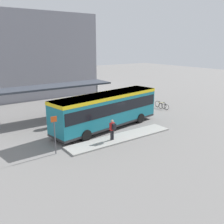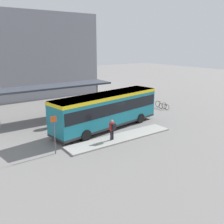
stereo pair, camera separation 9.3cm
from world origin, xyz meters
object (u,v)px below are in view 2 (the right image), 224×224
(pedestrian_waiting, at_px, (112,128))
(potted_planter_near_shelter, at_px, (87,113))
(potted_planter_far_side, at_px, (52,121))
(platform_sign, at_px, (54,133))
(bicycle_yellow, at_px, (161,105))
(city_bus, at_px, (107,108))
(bicycle_black, at_px, (164,106))

(pedestrian_waiting, xyz_separation_m, potted_planter_near_shelter, (1.38, 6.43, -0.42))
(potted_planter_far_side, relative_size, platform_sign, 0.48)
(bicycle_yellow, distance_m, potted_planter_near_shelter, 9.93)
(city_bus, relative_size, pedestrian_waiting, 6.72)
(pedestrian_waiting, relative_size, platform_sign, 0.61)
(potted_planter_far_side, bearing_deg, pedestrian_waiting, -66.25)
(bicycle_yellow, height_order, potted_planter_near_shelter, potted_planter_near_shelter)
(city_bus, bearing_deg, potted_planter_far_side, 134.81)
(pedestrian_waiting, height_order, platform_sign, platform_sign)
(city_bus, height_order, bicycle_black, city_bus)
(platform_sign, bearing_deg, pedestrian_waiting, -4.99)
(city_bus, xyz_separation_m, potted_planter_far_side, (-4.21, 3.07, -1.20))
(city_bus, height_order, potted_planter_far_side, city_bus)
(platform_sign, bearing_deg, bicycle_yellow, 17.91)
(bicycle_black, distance_m, potted_planter_far_side, 13.79)
(pedestrian_waiting, relative_size, bicycle_black, 1.11)
(city_bus, height_order, platform_sign, city_bus)
(potted_planter_near_shelter, relative_size, potted_planter_far_side, 0.98)
(city_bus, distance_m, bicycle_yellow, 10.17)
(potted_planter_far_side, bearing_deg, potted_planter_near_shelter, 5.07)
(pedestrian_waiting, xyz_separation_m, bicycle_black, (11.06, 4.86, -0.76))
(city_bus, xyz_separation_m, bicycle_black, (9.52, 1.85, -1.56))
(city_bus, height_order, pedestrian_waiting, city_bus)
(bicycle_yellow, bearing_deg, pedestrian_waiting, -67.20)
(city_bus, xyz_separation_m, pedestrian_waiting, (-1.54, -3.01, -0.80))
(bicycle_black, bearing_deg, bicycle_yellow, -22.85)
(potted_planter_near_shelter, bearing_deg, platform_sign, -135.26)
(bicycle_black, height_order, platform_sign, platform_sign)
(pedestrian_waiting, distance_m, platform_sign, 4.74)
(bicycle_black, relative_size, bicycle_yellow, 0.85)
(bicycle_black, height_order, potted_planter_near_shelter, potted_planter_near_shelter)
(city_bus, distance_m, platform_sign, 6.77)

